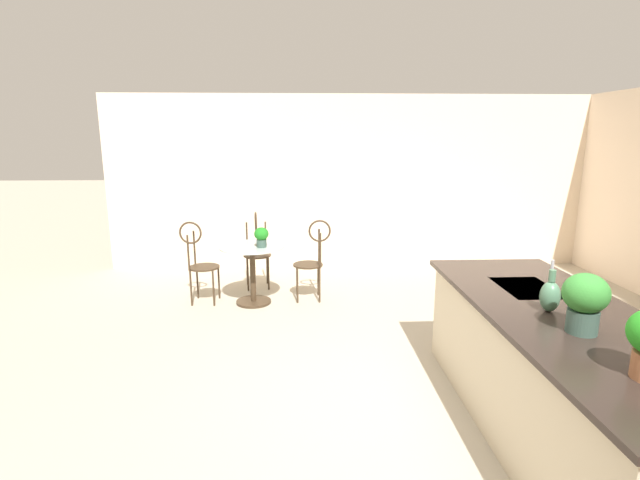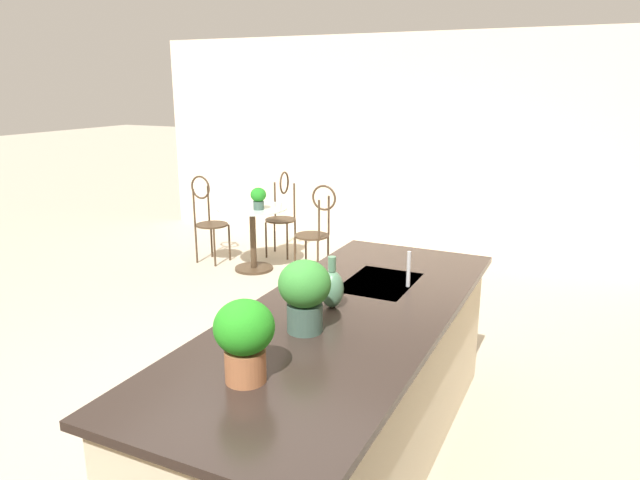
{
  "view_description": "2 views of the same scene",
  "coord_description": "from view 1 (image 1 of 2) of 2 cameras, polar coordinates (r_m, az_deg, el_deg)",
  "views": [
    {
      "loc": [
        3.15,
        -0.91,
        2.07
      ],
      "look_at": [
        -1.64,
        -0.7,
        1.01
      ],
      "focal_mm": 26.34,
      "sensor_mm": 36.0,
      "label": 1
    },
    {
      "loc": [
        2.98,
        1.99,
        2.12
      ],
      "look_at": [
        -1.21,
        -0.02,
        0.85
      ],
      "focal_mm": 32.82,
      "sensor_mm": 36.0,
      "label": 2
    }
  ],
  "objects": [
    {
      "name": "wall_left_window",
      "position": [
        7.5,
        4.53,
        6.96
      ],
      "size": [
        0.12,
        7.8,
        2.7
      ],
      "primitive_type": "cube",
      "color": "beige",
      "rests_on": "ground"
    },
    {
      "name": "potted_plant_on_table",
      "position": [
        5.76,
        -7.13,
        0.5
      ],
      "size": [
        0.17,
        0.17,
        0.25
      ],
      "color": "#385147",
      "rests_on": "bistro_table"
    },
    {
      "name": "potted_plant_counter_near",
      "position": [
        3.19,
        29.51,
        -6.29
      ],
      "size": [
        0.26,
        0.26,
        0.37
      ],
      "color": "#385147",
      "rests_on": "kitchen_island"
    },
    {
      "name": "bistro_table",
      "position": [
        5.93,
        -8.18,
        -3.5
      ],
      "size": [
        0.8,
        0.8,
        0.74
      ],
      "color": "#3D2D1E",
      "rests_on": "ground"
    },
    {
      "name": "kitchen_island",
      "position": [
        3.71,
        27.04,
        -14.55
      ],
      "size": [
        2.8,
        1.06,
        0.92
      ],
      "color": "beige",
      "rests_on": "ground"
    },
    {
      "name": "chair_toward_desk",
      "position": [
        6.06,
        -14.46,
        -2.19
      ],
      "size": [
        0.41,
        0.5,
        1.04
      ],
      "color": "#3D2D1E",
      "rests_on": "ground"
    },
    {
      "name": "sink_faucet",
      "position": [
        4.05,
        26.3,
        -3.69
      ],
      "size": [
        0.02,
        0.02,
        0.22
      ],
      "primitive_type": "cylinder",
      "color": "#B2B5BA",
      "rests_on": "kitchen_island"
    },
    {
      "name": "vase_on_counter",
      "position": [
        3.5,
        26.17,
        -6.08
      ],
      "size": [
        0.13,
        0.13,
        0.29
      ],
      "color": "#4C7A5B",
      "rests_on": "kitchen_island"
    },
    {
      "name": "chair_near_window",
      "position": [
        6.57,
        -7.68,
        -0.77
      ],
      "size": [
        0.5,
        0.43,
        1.04
      ],
      "color": "#3D2D1E",
      "rests_on": "ground"
    },
    {
      "name": "ground_plane",
      "position": [
        3.87,
        12.24,
        -20.07
      ],
      "size": [
        40.0,
        40.0,
        0.0
      ],
      "primitive_type": "plane",
      "color": "#B2A893"
    },
    {
      "name": "chair_by_island",
      "position": [
        5.98,
        -0.92,
        -1.98
      ],
      "size": [
        0.39,
        0.49,
        1.04
      ],
      "color": "#3D2D1E",
      "rests_on": "ground"
    }
  ]
}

